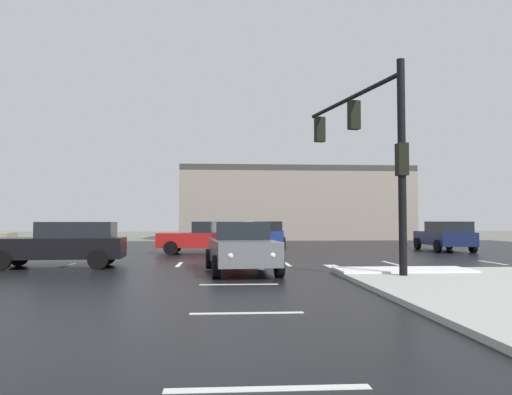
# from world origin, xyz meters

# --- Properties ---
(ground_plane) EXTENTS (120.00, 120.00, 0.00)m
(ground_plane) POSITION_xyz_m (0.00, 0.00, 0.00)
(ground_plane) COLOR slate
(road_asphalt) EXTENTS (44.00, 44.00, 0.02)m
(road_asphalt) POSITION_xyz_m (0.00, 0.00, 0.01)
(road_asphalt) COLOR black
(road_asphalt) RESTS_ON ground_plane
(snow_strip_curbside) EXTENTS (4.00, 1.60, 0.06)m
(snow_strip_curbside) POSITION_xyz_m (5.00, -4.00, 0.17)
(snow_strip_curbside) COLOR white
(snow_strip_curbside) RESTS_ON sidewalk_corner
(lane_markings) EXTENTS (36.15, 36.15, 0.01)m
(lane_markings) POSITION_xyz_m (1.20, -1.38, 0.02)
(lane_markings) COLOR silver
(lane_markings) RESTS_ON road_asphalt
(traffic_signal_mast) EXTENTS (1.58, 6.18, 6.02)m
(traffic_signal_mast) POSITION_xyz_m (4.16, -3.57, 4.21)
(traffic_signal_mast) COLOR black
(traffic_signal_mast) RESTS_ON sidewalk_corner
(strip_building_background) EXTENTS (19.68, 8.00, 6.25)m
(strip_building_background) POSITION_xyz_m (6.00, 25.95, 3.12)
(strip_building_background) COLOR gray
(strip_building_background) RESTS_ON ground_plane
(sedan_navy) EXTENTS (2.22, 4.61, 1.58)m
(sedan_navy) POSITION_xyz_m (11.45, 7.34, 0.85)
(sedan_navy) COLOR #141E47
(sedan_navy) RESTS_ON road_asphalt
(sedan_grey) EXTENTS (2.33, 4.65, 1.58)m
(sedan_grey) POSITION_xyz_m (0.16, -2.86, 0.85)
(sedan_grey) COLOR slate
(sedan_grey) RESTS_ON road_asphalt
(sedan_blue) EXTENTS (2.39, 4.67, 1.58)m
(sedan_blue) POSITION_xyz_m (2.39, 11.63, 0.85)
(sedan_blue) COLOR navy
(sedan_blue) RESTS_ON road_asphalt
(sedan_black) EXTENTS (4.63, 2.26, 1.58)m
(sedan_black) POSITION_xyz_m (-5.94, -0.94, 0.85)
(sedan_black) COLOR black
(sedan_black) RESTS_ON road_asphalt
(sedan_red) EXTENTS (4.58, 2.12, 1.58)m
(sedan_red) POSITION_xyz_m (-1.09, 6.04, 0.85)
(sedan_red) COLOR #B21919
(sedan_red) RESTS_ON road_asphalt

